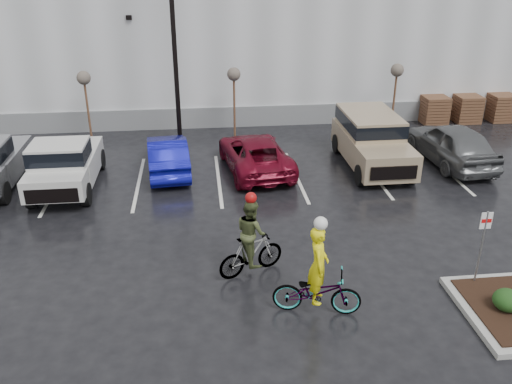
{
  "coord_description": "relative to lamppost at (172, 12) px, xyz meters",
  "views": [
    {
      "loc": [
        -3.18,
        -10.95,
        8.19
      ],
      "look_at": [
        -1.52,
        3.92,
        1.3
      ],
      "focal_mm": 38.0,
      "sensor_mm": 36.0,
      "label": 1
    }
  ],
  "objects": [
    {
      "name": "ground",
      "position": [
        4.0,
        -12.0,
        -5.69
      ],
      "size": [
        120.0,
        120.0,
        0.0
      ],
      "primitive_type": "plane",
      "color": "black",
      "rests_on": "ground"
    },
    {
      "name": "warehouse",
      "position": [
        4.0,
        9.99,
        -2.04
      ],
      "size": [
        60.5,
        15.5,
        7.2
      ],
      "color": "#B7B9BC",
      "rests_on": "ground"
    },
    {
      "name": "wooded_ridge",
      "position": [
        4.0,
        33.0,
        -2.69
      ],
      "size": [
        80.0,
        25.0,
        6.0
      ],
      "primitive_type": "cube",
      "color": "#223D19",
      "rests_on": "ground"
    },
    {
      "name": "lamppost",
      "position": [
        0.0,
        0.0,
        0.0
      ],
      "size": [
        0.5,
        1.0,
        9.22
      ],
      "color": "black",
      "rests_on": "ground"
    },
    {
      "name": "sapling_west",
      "position": [
        -4.0,
        1.0,
        -2.96
      ],
      "size": [
        0.6,
        0.6,
        3.2
      ],
      "color": "#432F1B",
      "rests_on": "ground"
    },
    {
      "name": "sapling_mid",
      "position": [
        2.5,
        1.0,
        -2.96
      ],
      "size": [
        0.6,
        0.6,
        3.2
      ],
      "color": "#432F1B",
      "rests_on": "ground"
    },
    {
      "name": "sapling_east",
      "position": [
        10.0,
        1.0,
        -2.96
      ],
      "size": [
        0.6,
        0.6,
        3.2
      ],
      "color": "#432F1B",
      "rests_on": "ground"
    },
    {
      "name": "pallet_stack_a",
      "position": [
        12.5,
        2.0,
        -5.01
      ],
      "size": [
        1.2,
        1.2,
        1.35
      ],
      "primitive_type": "cube",
      "color": "#432F1B",
      "rests_on": "ground"
    },
    {
      "name": "pallet_stack_b",
      "position": [
        14.2,
        2.0,
        -5.01
      ],
      "size": [
        1.2,
        1.2,
        1.35
      ],
      "primitive_type": "cube",
      "color": "#432F1B",
      "rests_on": "ground"
    },
    {
      "name": "pallet_stack_c",
      "position": [
        16.0,
        2.0,
        -5.01
      ],
      "size": [
        1.2,
        1.2,
        1.35
      ],
      "primitive_type": "cube",
      "color": "#432F1B",
      "rests_on": "ground"
    },
    {
      "name": "shrub_a",
      "position": [
        8.0,
        -13.0,
        -5.27
      ],
      "size": [
        0.7,
        0.7,
        0.52
      ],
      "primitive_type": "ellipsoid",
      "color": "#183713",
      "rests_on": "curb_island"
    },
    {
      "name": "fire_lane_sign",
      "position": [
        7.8,
        -11.8,
        -4.28
      ],
      "size": [
        0.3,
        0.05,
        2.2
      ],
      "color": "gray",
      "rests_on": "ground"
    },
    {
      "name": "pickup_white",
      "position": [
        -4.0,
        -3.88,
        -4.71
      ],
      "size": [
        2.1,
        5.2,
        1.96
      ],
      "primitive_type": null,
      "color": "beige",
      "rests_on": "ground"
    },
    {
      "name": "car_blue",
      "position": [
        -0.42,
        -2.97,
        -4.98
      ],
      "size": [
        1.88,
        4.39,
        1.41
      ],
      "primitive_type": "imported",
      "rotation": [
        0.0,
        0.0,
        3.23
      ],
      "color": "#0C0E8B",
      "rests_on": "ground"
    },
    {
      "name": "car_red",
      "position": [
        2.99,
        -3.18,
        -5.0
      ],
      "size": [
        2.87,
        5.17,
        1.37
      ],
      "primitive_type": "imported",
      "rotation": [
        0.0,
        0.0,
        3.27
      ],
      "color": "maroon",
      "rests_on": "ground"
    },
    {
      "name": "suv_tan",
      "position": [
        7.67,
        -3.31,
        -4.66
      ],
      "size": [
        2.2,
        5.1,
        2.06
      ],
      "primitive_type": null,
      "color": "#9C886A",
      "rests_on": "ground"
    },
    {
      "name": "car_grey",
      "position": [
        10.98,
        -3.29,
        -4.85
      ],
      "size": [
        2.33,
        5.05,
        1.68
      ],
      "primitive_type": "imported",
      "rotation": [
        0.0,
        0.0,
        3.21
      ],
      "color": "#5E6062",
      "rests_on": "ground"
    },
    {
      "name": "cyclist_hivis",
      "position": [
        3.47,
        -12.37,
        -4.89
      ],
      "size": [
        2.25,
        1.19,
        2.59
      ],
      "rotation": [
        0.0,
        0.0,
        1.35
      ],
      "color": "#3F3F44",
      "rests_on": "ground"
    },
    {
      "name": "cyclist_olive",
      "position": [
        2.08,
        -10.5,
        -4.81
      ],
      "size": [
        1.92,
        1.24,
        2.41
      ],
      "rotation": [
        0.0,
        0.0,
        1.98
      ],
      "color": "#3F3F44",
      "rests_on": "ground"
    }
  ]
}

